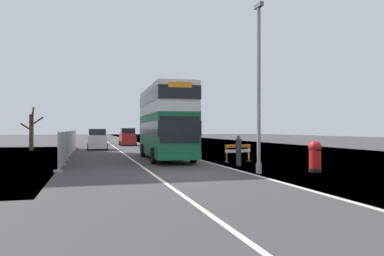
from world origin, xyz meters
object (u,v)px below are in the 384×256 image
(lamppost_foreground, at_px, (259,93))
(roadworks_barrier, at_px, (238,151))
(car_oncoming_near, at_px, (97,140))
(double_decker_bus, at_px, (165,122))
(car_receding_far, at_px, (96,137))
(red_pillar_postbox, at_px, (315,155))
(pedestrian_at_kerb, at_px, (239,150))
(car_receding_mid, at_px, (128,137))

(lamppost_foreground, relative_size, roadworks_barrier, 4.35)
(car_oncoming_near, bearing_deg, double_decker_bus, -72.73)
(double_decker_bus, bearing_deg, car_oncoming_near, 107.27)
(double_decker_bus, height_order, car_receding_far, double_decker_bus)
(red_pillar_postbox, bearing_deg, car_receding_far, 103.68)
(lamppost_foreground, distance_m, red_pillar_postbox, 4.21)
(lamppost_foreground, xyz_separation_m, car_oncoming_near, (-7.08, 23.51, -2.83))
(red_pillar_postbox, height_order, car_receding_far, car_receding_far)
(red_pillar_postbox, bearing_deg, car_oncoming_near, 112.89)
(double_decker_bus, bearing_deg, lamppost_foreground, -74.02)
(car_receding_far, bearing_deg, roadworks_barrier, -76.59)
(roadworks_barrier, relative_size, pedestrian_at_kerb, 1.05)
(car_oncoming_near, xyz_separation_m, car_receding_mid, (4.06, 9.68, 0.04))
(car_receding_far, relative_size, pedestrian_at_kerb, 2.17)
(car_receding_mid, bearing_deg, car_receding_far, 118.92)
(car_oncoming_near, bearing_deg, red_pillar_postbox, -67.11)
(pedestrian_at_kerb, bearing_deg, car_receding_far, 101.41)
(pedestrian_at_kerb, bearing_deg, double_decker_bus, 118.84)
(car_oncoming_near, bearing_deg, car_receding_far, 89.38)
(car_receding_mid, relative_size, car_receding_far, 1.14)
(double_decker_bus, relative_size, red_pillar_postbox, 6.68)
(car_receding_far, height_order, pedestrian_at_kerb, car_receding_far)
(red_pillar_postbox, relative_size, car_receding_far, 0.40)
(lamppost_foreground, bearing_deg, roadworks_barrier, 77.36)
(car_receding_mid, bearing_deg, double_decker_bus, -89.24)
(red_pillar_postbox, relative_size, roadworks_barrier, 0.83)
(lamppost_foreground, bearing_deg, car_oncoming_near, 106.75)
(lamppost_foreground, distance_m, car_receding_mid, 33.44)
(lamppost_foreground, height_order, car_receding_far, lamppost_foreground)
(double_decker_bus, xyz_separation_m, roadworks_barrier, (4.01, -3.63, -1.92))
(lamppost_foreground, height_order, car_receding_mid, lamppost_foreground)
(red_pillar_postbox, height_order, pedestrian_at_kerb, pedestrian_at_kerb)
(roadworks_barrier, relative_size, car_receding_mid, 0.42)
(double_decker_bus, bearing_deg, car_receding_far, 97.76)
(pedestrian_at_kerb, bearing_deg, car_oncoming_near, 110.84)
(lamppost_foreground, bearing_deg, car_receding_far, 99.73)
(double_decker_bus, relative_size, car_receding_far, 2.67)
(double_decker_bus, height_order, lamppost_foreground, lamppost_foreground)
(lamppost_foreground, relative_size, car_receding_mid, 1.84)
(red_pillar_postbox, xyz_separation_m, car_receding_far, (-9.83, 40.42, 0.15))
(double_decker_bus, bearing_deg, red_pillar_postbox, -59.71)
(car_receding_mid, bearing_deg, roadworks_barrier, -81.03)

